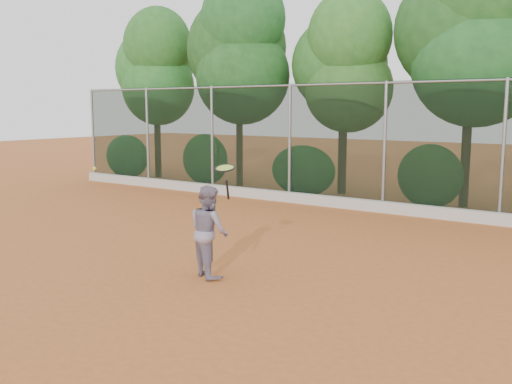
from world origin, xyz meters
The scene contains 7 objects.
ground centered at (0.00, 0.00, 0.00)m, with size 80.00×80.00×0.00m, color #AE5C29.
concrete_curb centered at (0.00, 6.82, 0.15)m, with size 24.00×0.20×0.30m, color #B9B5AB.
tennis_player centered at (0.04, -0.41, 0.77)m, with size 0.74×0.58×1.53m, color gray.
chainlink_fence centered at (0.00, 7.00, 1.86)m, with size 24.09×0.09×3.50m.
foliage_backdrop centered at (-0.55, 8.98, 4.40)m, with size 23.70×3.63×7.55m.
tennis_racket centered at (0.47, -0.50, 1.81)m, with size 0.41×0.41×0.57m.
tennis_ball_in_flight centered at (-2.23, -0.88, 1.71)m, with size 0.06×0.06×0.06m.
Camera 1 is at (6.01, -7.52, 2.79)m, focal length 40.00 mm.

